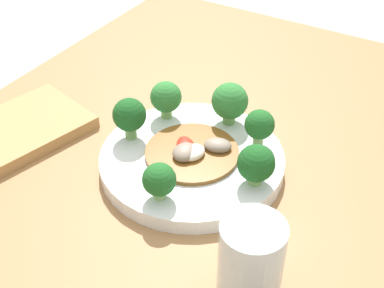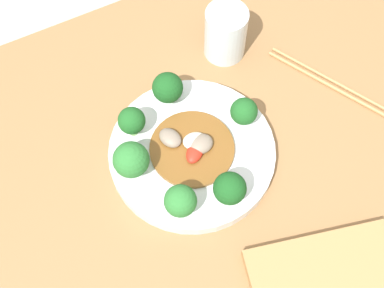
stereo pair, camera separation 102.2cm
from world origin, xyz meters
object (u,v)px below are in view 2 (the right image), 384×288
(broccoli_southeast, at_px, (132,121))
(broccoli_west, at_px, (244,112))
(broccoli_south, at_px, (168,88))
(drinking_glass, at_px, (226,33))
(broccoli_northeast, at_px, (180,201))
(cutting_board, at_px, (329,283))
(plate, at_px, (192,153))
(chopsticks, at_px, (328,81))
(stirfry_center, at_px, (191,146))
(broccoli_east, at_px, (131,160))
(broccoli_north, at_px, (230,189))

(broccoli_southeast, distance_m, broccoli_west, 0.19)
(broccoli_south, xyz_separation_m, drinking_glass, (-0.15, -0.06, -0.01))
(broccoli_west, distance_m, broccoli_northeast, 0.19)
(broccoli_south, bearing_deg, cutting_board, 100.70)
(plate, height_order, chopsticks, plate)
(broccoli_west, relative_size, cutting_board, 0.21)
(cutting_board, bearing_deg, broccoli_west, -93.56)
(broccoli_southeast, xyz_separation_m, stirfry_center, (-0.07, 0.07, -0.03))
(drinking_glass, distance_m, chopsticks, 0.21)
(broccoli_west, xyz_separation_m, broccoli_east, (0.20, 0.00, 0.01))
(broccoli_north, height_order, broccoli_east, broccoli_east)
(broccoli_west, bearing_deg, cutting_board, 86.44)
(broccoli_north, bearing_deg, broccoli_northeast, -13.12)
(broccoli_west, xyz_separation_m, broccoli_south, (0.09, -0.10, 0.00))
(broccoli_east, distance_m, stirfry_center, 0.11)
(broccoli_northeast, relative_size, cutting_board, 0.25)
(chopsticks, bearing_deg, drinking_glass, -48.22)
(broccoli_southeast, relative_size, stirfry_center, 0.43)
(chopsticks, bearing_deg, broccoli_north, 24.22)
(broccoli_north, xyz_separation_m, stirfry_center, (0.01, -0.11, -0.03))
(drinking_glass, xyz_separation_m, chopsticks, (-0.13, 0.15, -0.05))
(broccoli_west, height_order, broccoli_northeast, broccoli_northeast)
(broccoli_east, bearing_deg, cutting_board, 122.06)
(broccoli_east, height_order, drinking_glass, drinking_glass)
(broccoli_southeast, height_order, cutting_board, broccoli_southeast)
(broccoli_southeast, xyz_separation_m, broccoli_west, (-0.17, 0.07, -0.01))
(drinking_glass, bearing_deg, plate, 47.65)
(plate, relative_size, broccoli_south, 4.51)
(cutting_board, bearing_deg, plate, -73.86)
(broccoli_north, bearing_deg, chopsticks, -155.78)
(plate, xyz_separation_m, broccoli_south, (-0.01, -0.11, 0.05))
(broccoli_east, bearing_deg, chopsticks, -178.22)
(stirfry_center, xyz_separation_m, cutting_board, (-0.08, 0.29, -0.02))
(broccoli_northeast, bearing_deg, broccoli_north, 166.88)
(plate, bearing_deg, broccoli_south, -94.57)
(broccoli_north, xyz_separation_m, chopsticks, (-0.28, -0.12, -0.06))
(plate, relative_size, chopsticks, 1.26)
(broccoli_south, xyz_separation_m, stirfry_center, (0.01, 0.10, -0.03))
(broccoli_north, relative_size, drinking_glass, 0.67)
(broccoli_southeast, relative_size, drinking_glass, 0.60)
(broccoli_northeast, height_order, stirfry_center, broccoli_northeast)
(broccoli_north, height_order, stirfry_center, broccoli_north)
(broccoli_east, distance_m, drinking_glass, 0.30)
(broccoli_southeast, bearing_deg, broccoli_northeast, 93.00)
(broccoli_south, bearing_deg, stirfry_center, 85.33)
(plate, bearing_deg, cutting_board, 106.14)
(broccoli_southeast, height_order, broccoli_northeast, broccoli_northeast)
(broccoli_northeast, distance_m, broccoli_south, 0.21)
(broccoli_southeast, xyz_separation_m, broccoli_east, (0.03, 0.07, 0.00))
(broccoli_southeast, xyz_separation_m, cutting_board, (-0.16, 0.36, -0.05))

